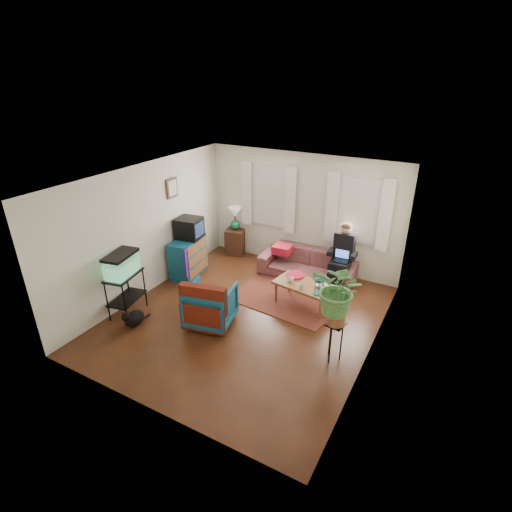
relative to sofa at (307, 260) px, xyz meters
The scene contains 31 objects.
floor 2.12m from the sofa, 100.21° to the right, with size 4.50×5.00×0.01m, color #4F2B14.
ceiling 3.03m from the sofa, 100.21° to the right, with size 4.50×5.00×0.01m, color white.
wall_back 1.07m from the sofa, 129.38° to the left, with size 4.50×0.01×2.60m, color silver.
wall_front 4.65m from the sofa, 94.64° to the right, with size 4.50×0.01×2.60m, color silver.
wall_left 3.44m from the sofa, 141.95° to the right, with size 0.01×5.00×2.60m, color silver.
wall_right 2.92m from the sofa, 47.47° to the right, with size 0.01×5.00×2.60m, color silver.
window_left 1.69m from the sofa, 159.81° to the left, with size 1.08×0.04×1.38m, color white.
window_right 1.51m from the sofa, 26.03° to the left, with size 1.08×0.04×1.38m, color white.
curtains_left 1.67m from the sofa, 163.34° to the left, with size 1.36×0.06×1.50m, color white.
curtains_right 1.49m from the sofa, 21.67° to the left, with size 1.36×0.06×1.50m, color white.
picture_frame 3.24m from the sofa, 155.09° to the right, with size 0.04×0.32×0.40m, color #3D2616.
area_rug 1.05m from the sofa, 89.31° to the right, with size 2.00×1.60×0.01m, color maroon.
sofa is the anchor object (origin of this frame).
seated_person 0.78m from the sofa, ahead, with size 0.52×0.64×1.23m, color black, non-canonical shape.
side_table 2.04m from the sofa, behind, with size 0.43×0.43×0.63m, color #3A2415.
table_lamp 2.10m from the sofa, behind, with size 0.32×0.32×0.57m, color white, non-canonical shape.
dresser 2.62m from the sofa, 154.18° to the right, with size 0.47×0.93×0.84m, color navy.
crt_tv 2.66m from the sofa, 156.04° to the right, with size 0.51×0.47×0.45m, color black.
aquarium_stand 3.80m from the sofa, 128.55° to the right, with size 0.41×0.73×0.82m, color black.
aquarium 3.85m from the sofa, 128.55° to the right, with size 0.37×0.67×0.43m, color #7FD899.
black_cat 3.78m from the sofa, 121.70° to the right, with size 0.27×0.42×0.36m, color black.
armchair 2.61m from the sofa, 108.67° to the right, with size 0.79×0.74×0.81m, color #115268.
serape_throw 2.89m from the sofa, 105.41° to the right, with size 0.82×0.19×0.67m, color #9E0A0A.
coffee_table 1.20m from the sofa, 70.52° to the right, with size 1.13×0.62×0.47m, color brown.
cup_a 1.19m from the sofa, 83.90° to the right, with size 0.13×0.13×0.10m, color white.
cup_b 1.38m from the sofa, 72.33° to the right, with size 0.10×0.10×0.10m, color beige.
bowl 1.29m from the sofa, 56.12° to the right, with size 0.22×0.22×0.06m, color white.
snack_tray 0.93m from the sofa, 82.78° to the right, with size 0.35×0.35×0.04m, color #B21414.
birdcage 1.55m from the sofa, 60.43° to the right, with size 0.18×0.18×0.33m, color #115B6B, non-canonical shape.
plant_stand 2.77m from the sofa, 59.20° to the right, with size 0.28×0.28×0.67m, color black.
potted_plant 2.86m from the sofa, 59.20° to the right, with size 0.77×0.66×0.85m, color #599947.
Camera 1 is at (3.16, -5.32, 4.20)m, focal length 28.00 mm.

